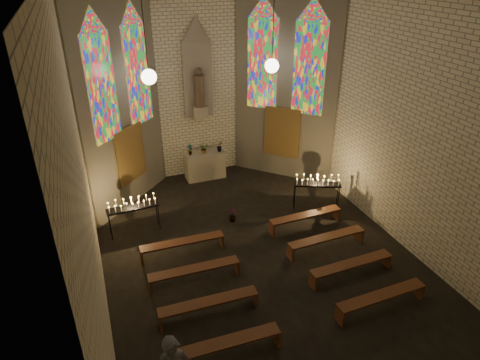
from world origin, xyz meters
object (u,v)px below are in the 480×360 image
Objects in this scene: altar at (205,165)px; votive_stand_left at (132,205)px; votive_stand_right at (317,182)px; aisle_flower_pot at (232,215)px.

altar is 3.96m from votive_stand_left.
votive_stand_left is 1.00× the size of votive_stand_right.
votive_stand_right is (2.78, -0.20, 0.73)m from aisle_flower_pot.
altar is 3.56× the size of aisle_flower_pot.
altar is 4.28m from votive_stand_right.
altar is at bearing 153.80° from votive_stand_right.
altar is 0.94× the size of votive_stand_right.
aisle_flower_pot is 2.88m from votive_stand_right.
aisle_flower_pot is 0.26× the size of votive_stand_left.
votive_stand_left reaches higher than altar.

